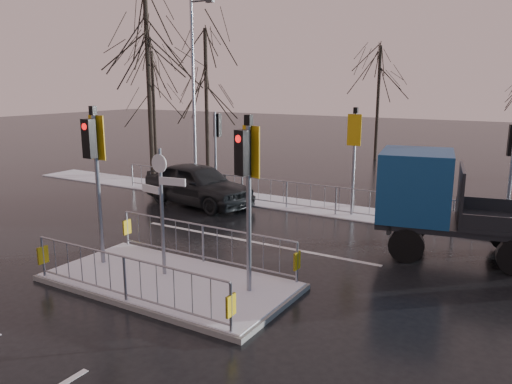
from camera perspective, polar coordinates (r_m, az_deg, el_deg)
The scene contains 12 objects.
ground at distance 12.25m, azimuth -9.93°, elevation -10.37°, with size 120.00×120.00×0.00m, color black.
snow_verge at distance 19.23m, azimuth 6.96°, elevation -1.80°, with size 30.00×2.00×0.04m, color white.
lane_markings at distance 12.02m, azimuth -10.98°, elevation -10.85°, with size 8.00×11.38×0.01m.
traffic_island at distance 12.12m, azimuth -10.01°, elevation -8.64°, with size 6.00×3.04×4.15m.
far_kerb_fixtures at distance 18.44m, azimuth 7.23°, elevation 0.77°, with size 18.00×0.65×3.83m.
car_far_lane at distance 19.62m, azimuth -6.64°, elevation 0.90°, with size 1.94×4.82×1.64m, color black.
flatbed_truck at distance 14.60m, azimuth 21.12°, elevation -1.01°, with size 6.51×3.38×2.87m.
tree_near_a at distance 26.55m, azimuth -12.29°, elevation 15.15°, with size 4.75×4.75×8.97m.
tree_near_b at distance 26.08m, azimuth -5.75°, elevation 13.30°, with size 4.00×4.00×7.55m.
tree_near_c at distance 29.71m, azimuth -11.69°, elevation 11.75°, with size 3.50×3.50×6.61m.
tree_far_a at distance 31.93m, azimuth 13.87°, elevation 12.25°, with size 3.75×3.75×7.08m.
street_lamp_left at distance 22.74m, azimuth -7.05°, elevation 11.76°, with size 1.25×0.18×8.20m.
Camera 1 is at (7.48, -8.48, 4.69)m, focal length 35.00 mm.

